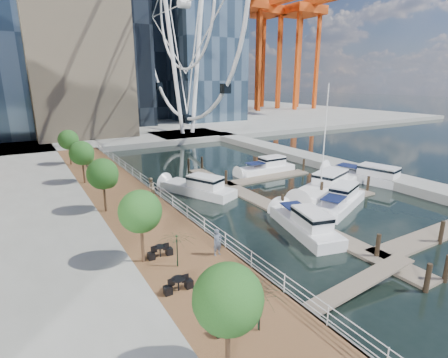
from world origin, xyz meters
TOP-DOWN VIEW (x-y plane):
  - ground at (0.00, 0.00)m, footprint 520.00×520.00m
  - boardwalk at (-9.00, 15.00)m, footprint 6.00×60.00m
  - seawall at (-6.00, 15.00)m, footprint 0.25×60.00m
  - land_far at (0.00, 102.00)m, footprint 200.00×114.00m
  - breakwater at (20.00, 20.00)m, footprint 4.00×60.00m
  - pier at (14.00, 52.00)m, footprint 14.00×12.00m
  - railing at (-6.10, 15.00)m, footprint 0.10×60.00m
  - floating_docks at (7.97, 9.98)m, footprint 16.00×34.00m
  - ferris_wheel at (14.00, 52.00)m, footprint 5.80×45.60m
  - port_cranes at (67.67, 95.67)m, footprint 40.00×52.00m
  - street_trees at (-11.40, 14.00)m, footprint 2.60×42.60m
  - cafe_tables at (-10.40, -2.00)m, footprint 2.50×13.70m
  - yacht_foreground at (8.48, 6.10)m, footprint 9.22×5.72m
  - pedestrian_near at (-7.05, 2.40)m, footprint 0.68×0.48m
  - pedestrian_mid at (-6.79, 15.66)m, footprint 1.16×1.16m
  - pedestrian_far at (-9.75, 31.42)m, footprint 1.03×0.75m
  - moored_yachts at (10.05, 9.27)m, footprint 25.65×33.92m
  - cafe_seating at (-9.82, -4.82)m, footprint 4.43×16.66m

SIDE VIEW (x-z plane):
  - ground at x=0.00m, z-range 0.00..0.00m
  - yacht_foreground at x=8.48m, z-range -1.07..1.07m
  - moored_yachts at x=10.05m, z-range -5.75..5.75m
  - floating_docks at x=7.97m, z-range -0.81..1.79m
  - boardwalk at x=-9.00m, z-range 0.00..1.00m
  - seawall at x=-6.00m, z-range 0.00..1.00m
  - land_far at x=0.00m, z-range 0.00..1.00m
  - breakwater at x=20.00m, z-range 0.00..1.00m
  - pier at x=14.00m, z-range 0.00..1.00m
  - cafe_tables at x=-10.40m, z-range 1.00..1.74m
  - railing at x=-6.10m, z-range 1.00..2.05m
  - pedestrian_far at x=-9.75m, z-range 1.00..2.63m
  - pedestrian_near at x=-7.05m, z-range 1.00..2.76m
  - pedestrian_mid at x=-6.79m, z-range 1.00..2.90m
  - cafe_seating at x=-9.82m, z-range 0.97..3.20m
  - street_trees at x=-11.40m, z-range 1.99..6.59m
  - port_cranes at x=67.67m, z-range 1.00..39.00m
  - ferris_wheel at x=14.00m, z-range 2.02..49.82m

